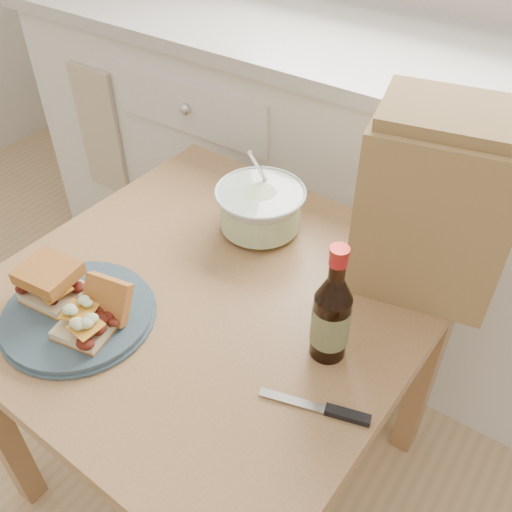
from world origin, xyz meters
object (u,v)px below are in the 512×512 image
Objects in this scene: coleslaw_bowl at (260,210)px; paper_bag at (434,211)px; beer_bottle at (331,316)px; dining_table at (214,324)px; plate at (78,315)px.

paper_bag reaches higher than coleslaw_bowl.
coleslaw_bowl is 0.82× the size of beer_bottle.
dining_table is 0.33m from beer_bottle.
plate is at bearing -126.75° from dining_table.
dining_table is 0.27m from coleslaw_bowl.
plate is at bearing -107.34° from coleslaw_bowl.
dining_table is at bearing -81.69° from coleslaw_bowl.
beer_bottle is at bearing -115.02° from paper_bag.
beer_bottle is 0.69× the size of paper_bag.
paper_bag is at bearing 40.88° from dining_table.
dining_table is 2.44× the size of paper_bag.
paper_bag reaches higher than dining_table.
coleslaw_bowl reaches higher than plate.
plate is 1.17× the size of beer_bottle.
coleslaw_bowl is at bearing 174.39° from paper_bag.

